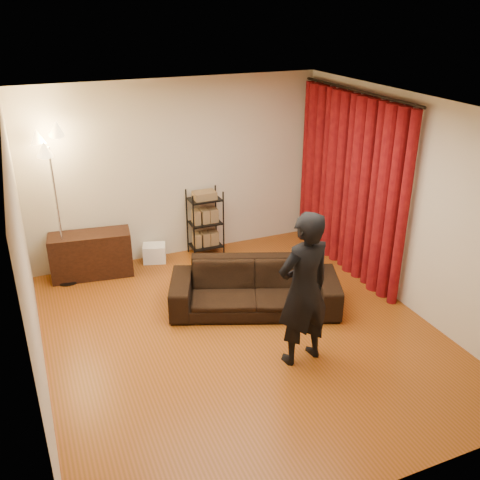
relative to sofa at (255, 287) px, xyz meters
name	(u,v)px	position (x,y,z in m)	size (l,w,h in m)	color
floor	(242,333)	(-0.38, -0.47, -0.31)	(5.00, 5.00, 0.00)	brown
ceiling	(242,108)	(-0.38, -0.47, 2.39)	(5.00, 5.00, 0.00)	white
wall_back	(177,170)	(-0.38, 2.03, 1.04)	(5.00, 5.00, 0.00)	beige
wall_front	(379,359)	(-0.38, -2.97, 1.04)	(5.00, 5.00, 0.00)	beige
wall_left	(26,267)	(-2.63, -0.47, 1.04)	(5.00, 5.00, 0.00)	beige
wall_right	(407,204)	(1.87, -0.47, 1.04)	(5.00, 5.00, 0.00)	beige
curtain_rod	(358,91)	(1.77, 0.65, 2.27)	(0.04, 0.04, 2.65)	black
curtain	(348,184)	(1.75, 0.65, 0.96)	(0.22, 2.65, 2.55)	maroon
sofa	(255,287)	(0.00, 0.00, 0.00)	(2.15, 0.84, 0.63)	black
person	(304,290)	(0.03, -1.17, 0.57)	(0.65, 0.43, 1.77)	black
media_cabinet	(91,255)	(-1.79, 1.75, 0.02)	(1.14, 0.43, 0.66)	black
storage_boxes	(155,253)	(-0.85, 1.84, -0.17)	(0.34, 0.27, 0.28)	silver
wire_shelf	(205,223)	(-0.03, 1.80, 0.21)	(0.48, 0.34, 1.06)	black
floor_lamp	(58,210)	(-2.16, 1.71, 0.78)	(0.39, 0.39, 2.19)	silver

